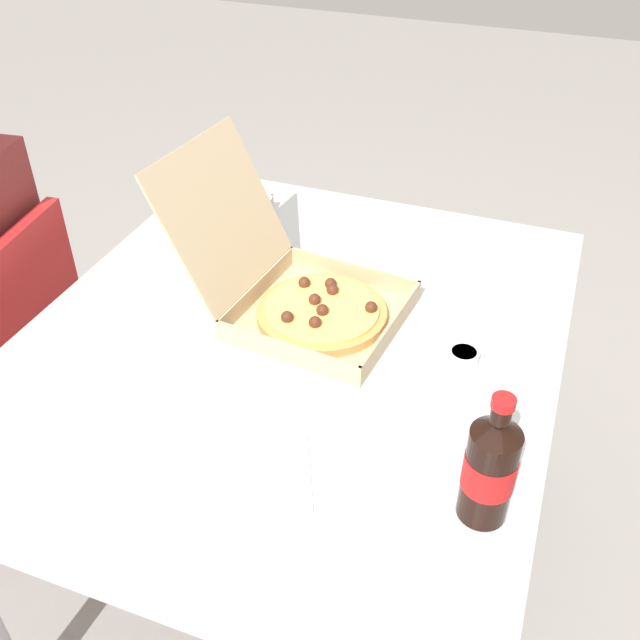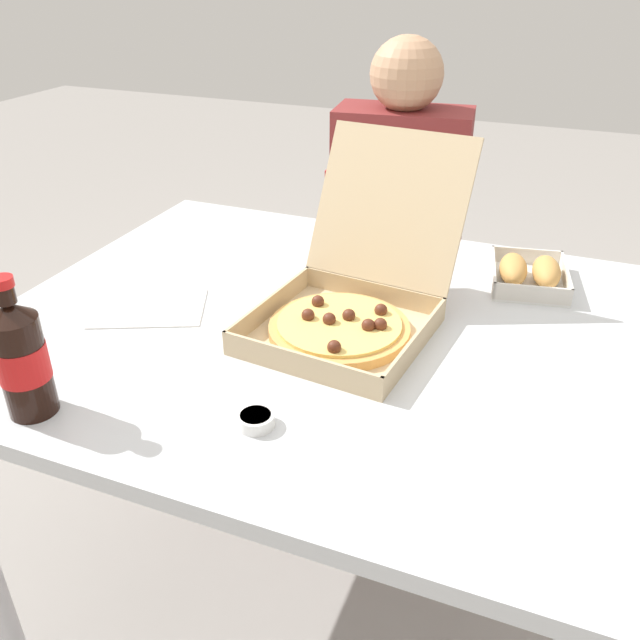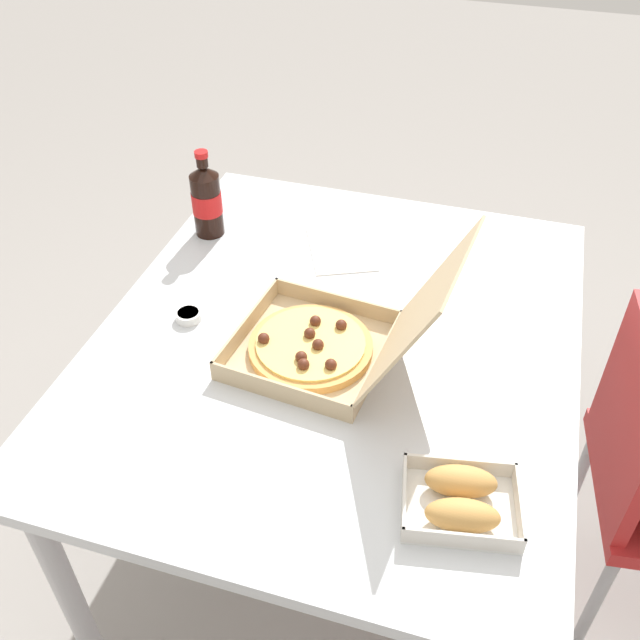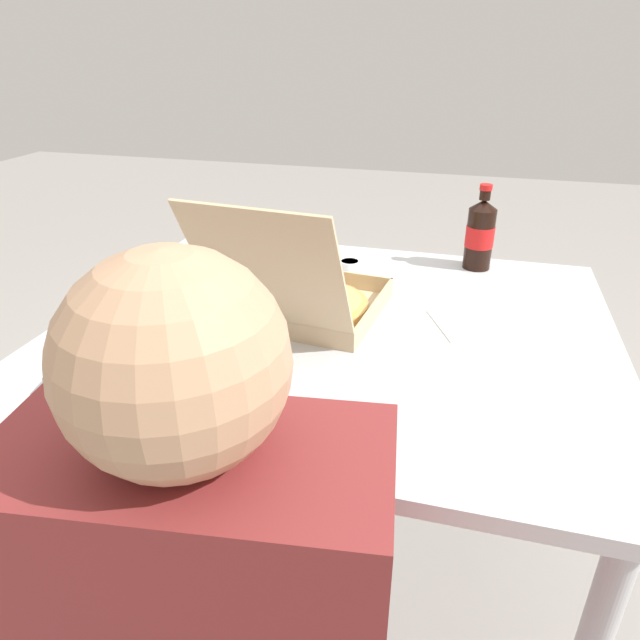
% 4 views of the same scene
% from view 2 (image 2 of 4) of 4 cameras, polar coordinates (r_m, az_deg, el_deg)
% --- Properties ---
extents(ground_plane, '(10.00, 10.00, 0.00)m').
position_cam_2_polar(ground_plane, '(1.73, -0.50, -21.51)').
color(ground_plane, gray).
extents(dining_table, '(1.17, 0.99, 0.73)m').
position_cam_2_polar(dining_table, '(1.29, -0.63, -2.95)').
color(dining_table, silver).
rests_on(dining_table, ground_plane).
extents(chair, '(0.45, 0.45, 0.83)m').
position_cam_2_polar(chair, '(1.99, 6.38, 3.58)').
color(chair, red).
rests_on(chair, ground_plane).
extents(diner_person, '(0.38, 0.44, 1.15)m').
position_cam_2_polar(diner_person, '(1.96, 6.98, 9.74)').
color(diner_person, '#333847').
rests_on(diner_person, ground_plane).
extents(pizza_box_open, '(0.34, 0.46, 0.31)m').
position_cam_2_polar(pizza_box_open, '(1.21, 2.52, 1.28)').
color(pizza_box_open, tan).
rests_on(pizza_box_open, dining_table).
extents(bread_side_box, '(0.18, 0.21, 0.06)m').
position_cam_2_polar(bread_side_box, '(1.44, 17.53, 3.91)').
color(bread_side_box, white).
rests_on(bread_side_box, dining_table).
extents(cola_bottle, '(0.07, 0.07, 0.22)m').
position_cam_2_polar(cola_bottle, '(1.05, -24.25, -2.99)').
color(cola_bottle, black).
rests_on(cola_bottle, dining_table).
extents(paper_menu, '(0.25, 0.22, 0.00)m').
position_cam_2_polar(paper_menu, '(1.33, -14.46, 0.99)').
color(paper_menu, white).
rests_on(paper_menu, dining_table).
extents(dipping_sauce_cup, '(0.06, 0.06, 0.02)m').
position_cam_2_polar(dipping_sauce_cup, '(0.98, -5.54, -8.48)').
color(dipping_sauce_cup, white).
rests_on(dipping_sauce_cup, dining_table).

